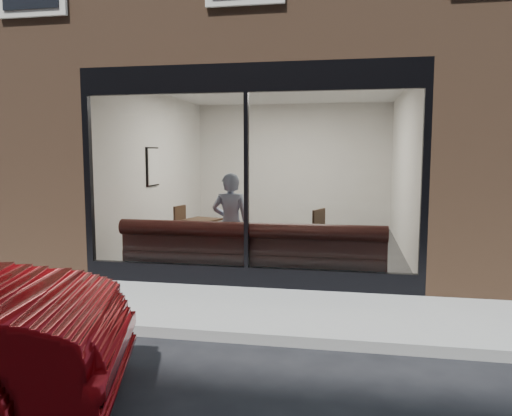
% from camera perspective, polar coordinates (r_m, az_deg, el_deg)
% --- Properties ---
extents(ground, '(120.00, 120.00, 0.00)m').
position_cam_1_polar(ground, '(5.50, -5.52, -14.57)').
color(ground, black).
rests_on(ground, ground).
extents(sidewalk_near, '(40.00, 2.00, 0.01)m').
position_cam_1_polar(sidewalk_near, '(6.41, -3.00, -11.41)').
color(sidewalk_near, gray).
rests_on(sidewalk_near, ground).
extents(kerb_near, '(40.00, 0.10, 0.12)m').
position_cam_1_polar(kerb_near, '(5.43, -5.68, -14.16)').
color(kerb_near, gray).
rests_on(kerb_near, ground).
extents(host_building_pier_left, '(2.50, 12.00, 3.20)m').
position_cam_1_polar(host_building_pier_left, '(13.94, -11.35, 4.79)').
color(host_building_pier_left, brown).
rests_on(host_building_pier_left, ground).
extents(host_building_pier_right, '(2.50, 12.00, 3.20)m').
position_cam_1_polar(host_building_pier_right, '(13.14, 20.74, 4.41)').
color(host_building_pier_right, brown).
rests_on(host_building_pier_right, ground).
extents(host_building_backfill, '(5.00, 6.00, 3.20)m').
position_cam_1_polar(host_building_backfill, '(16.00, 5.41, 5.08)').
color(host_building_backfill, brown).
rests_on(host_building_backfill, ground).
extents(cafe_floor, '(6.00, 6.00, 0.00)m').
position_cam_1_polar(cafe_floor, '(10.22, 2.27, -4.56)').
color(cafe_floor, '#2D2D30').
rests_on(cafe_floor, ground).
extents(cafe_ceiling, '(6.00, 6.00, 0.00)m').
position_cam_1_polar(cafe_ceiling, '(10.11, 2.35, 13.37)').
color(cafe_ceiling, white).
rests_on(cafe_ceiling, host_building_upper).
extents(cafe_wall_back, '(5.00, 0.00, 5.00)m').
position_cam_1_polar(cafe_wall_back, '(13.01, 4.21, 4.79)').
color(cafe_wall_back, silver).
rests_on(cafe_wall_back, ground).
extents(cafe_wall_left, '(0.00, 6.00, 6.00)m').
position_cam_1_polar(cafe_wall_left, '(10.69, -11.06, 4.34)').
color(cafe_wall_left, silver).
rests_on(cafe_wall_left, ground).
extents(cafe_wall_right, '(0.00, 6.00, 6.00)m').
position_cam_1_polar(cafe_wall_right, '(9.99, 16.62, 4.05)').
color(cafe_wall_right, silver).
rests_on(cafe_wall_right, ground).
extents(storefront_kick, '(5.00, 0.10, 0.30)m').
position_cam_1_polar(storefront_kick, '(7.36, -1.07, -7.88)').
color(storefront_kick, black).
rests_on(storefront_kick, ground).
extents(storefront_header, '(5.00, 0.10, 0.40)m').
position_cam_1_polar(storefront_header, '(7.20, -1.12, 14.66)').
color(storefront_header, black).
rests_on(storefront_header, host_building_upper).
extents(storefront_mullion, '(0.06, 0.10, 2.50)m').
position_cam_1_polar(storefront_mullion, '(7.14, -1.10, 3.07)').
color(storefront_mullion, black).
rests_on(storefront_mullion, storefront_kick).
extents(storefront_glass, '(4.80, 0.00, 4.80)m').
position_cam_1_polar(storefront_glass, '(7.11, -1.15, 3.05)').
color(storefront_glass, white).
rests_on(storefront_glass, storefront_kick).
extents(banquette, '(4.00, 0.55, 0.45)m').
position_cam_1_polar(banquette, '(7.72, -0.47, -6.62)').
color(banquette, '#3B1715').
rests_on(banquette, cafe_floor).
extents(person, '(0.61, 0.42, 1.64)m').
position_cam_1_polar(person, '(7.99, -2.91, -1.84)').
color(person, '#9DB0D2').
rests_on(person, cafe_floor).
extents(cafe_table_left, '(0.69, 0.69, 0.04)m').
position_cam_1_polar(cafe_table_left, '(9.11, -6.20, -1.36)').
color(cafe_table_left, '#332013').
rests_on(cafe_table_left, cafe_floor).
extents(cafe_table_right, '(0.62, 0.62, 0.04)m').
position_cam_1_polar(cafe_table_right, '(8.17, 5.96, -2.26)').
color(cafe_table_right, '#332013').
rests_on(cafe_table_right, cafe_floor).
extents(cafe_chair_left, '(0.47, 0.47, 0.04)m').
position_cam_1_polar(cafe_chair_left, '(9.81, -9.60, -3.81)').
color(cafe_chair_left, '#332013').
rests_on(cafe_chair_left, cafe_floor).
extents(cafe_chair_right, '(0.61, 0.61, 0.04)m').
position_cam_1_polar(cafe_chair_right, '(9.17, 6.07, -4.47)').
color(cafe_chair_right, '#332013').
rests_on(cafe_chair_right, cafe_floor).
extents(wall_poster, '(0.02, 0.54, 0.72)m').
position_cam_1_polar(wall_poster, '(10.31, -11.65, 4.65)').
color(wall_poster, white).
rests_on(wall_poster, cafe_wall_left).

